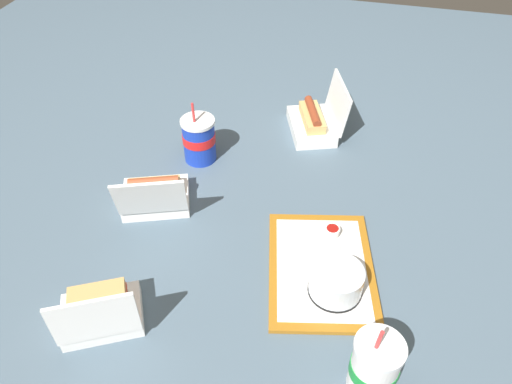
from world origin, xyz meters
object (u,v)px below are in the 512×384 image
Objects in this scene: food_tray at (321,268)px; soda_cup_center at (199,139)px; ketchup_cup at (332,231)px; clamshell_sandwich_corner at (100,312)px; clamshell_hotdog_front at (315,121)px; cake_container at (336,282)px; clamshell_hotdog_center at (155,195)px; plastic_fork at (338,256)px; soda_cup_front at (374,366)px.

soda_cup_center reaches higher than food_tray.
ketchup_cup is 0.61m from clamshell_sandwich_corner.
clamshell_sandwich_corner is (0.28, -0.45, 0.04)m from food_tray.
ketchup_cup is 0.16× the size of clamshell_hotdog_front.
cake_container is 0.64m from soda_cup_center.
clamshell_hotdog_center is at bearing -174.80° from clamshell_sandwich_corner.
ketchup_cup is 0.51m from soda_cup_center.
clamshell_sandwich_corner is at bearing -65.52° from plastic_fork.
ketchup_cup is 0.41m from soda_cup_front.
soda_cup_front is (0.39, 0.63, 0.03)m from clamshell_hotdog_center.
food_tray is at bearing -48.29° from plastic_fork.
clamshell_hotdog_center is at bearing -106.51° from plastic_fork.
clamshell_hotdog_center is at bearing -37.99° from clamshell_hotdog_front.
clamshell_sandwich_corner is at bearing -58.76° from food_tray.
clamshell_sandwich_corner reaches higher than ketchup_cup.
clamshell_hotdog_front is (-0.48, 0.37, -0.00)m from clamshell_hotdog_center.
clamshell_hotdog_front reaches higher than clamshell_sandwich_corner.
plastic_fork is 0.43× the size of clamshell_hotdog_front.
clamshell_hotdog_center reaches higher than clamshell_sandwich_corner.
clamshell_hotdog_center is 0.25m from soda_cup_center.
soda_cup_center reaches higher than ketchup_cup.
soda_cup_center reaches higher than clamshell_hotdog_center.
clamshell_hotdog_center is 1.23× the size of soda_cup_center.
cake_container reaches higher than food_tray.
food_tray is 3.24× the size of cake_container.
clamshell_hotdog_front is 1.22× the size of soda_cup_front.
clamshell_hotdog_center reaches higher than plastic_fork.
plastic_fork is at bearing 140.23° from food_tray.
clamshell_hotdog_center reaches higher than food_tray.
cake_container is (0.07, 0.04, 0.04)m from food_tray.
food_tray is 0.32m from soda_cup_front.
plastic_fork reaches higher than food_tray.
plastic_fork is (-0.04, 0.04, 0.01)m from food_tray.
soda_cup_center is at bearing -128.95° from food_tray.
soda_cup_front is (0.32, 0.11, 0.06)m from plastic_fork.
cake_container is 0.58× the size of clamshell_sandwich_corner.
food_tray is at bearing 51.05° from soda_cup_center.
cake_container is at bearing 32.55° from food_tray.
food_tray is at bearing -147.45° from cake_container.
clamshell_hotdog_center is at bearing -108.85° from cake_container.
clamshell_hotdog_front is (-0.48, -0.13, 0.01)m from ketchup_cup.
soda_cup_center reaches higher than clamshell_sandwich_corner.
clamshell_hotdog_front is (-0.59, -0.12, 0.03)m from food_tray.
clamshell_sandwich_corner is at bearing 5.20° from clamshell_hotdog_center.
cake_container is 3.23× the size of ketchup_cup.
plastic_fork is (-0.11, -0.01, -0.03)m from cake_container.
food_tray is 1.66× the size of clamshell_hotdog_center.
clamshell_hotdog_center is 0.74m from soda_cup_front.
clamshell_hotdog_front reaches higher than ketchup_cup.
soda_cup_front is (0.87, 0.26, 0.03)m from clamshell_hotdog_front.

